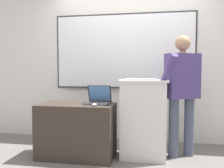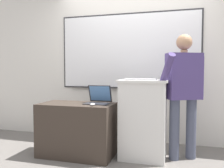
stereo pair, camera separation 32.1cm
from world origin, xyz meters
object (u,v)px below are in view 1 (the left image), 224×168
wireless_keyboard (142,79)px  computer_mouse_by_laptop (94,105)px  lectern_podium (143,119)px  side_desk (77,130)px  person_presenter (182,87)px  laptop (99,97)px

wireless_keyboard → computer_mouse_by_laptop: 0.69m
lectern_podium → side_desk: bearing=-171.7°
person_presenter → wireless_keyboard: 0.57m
person_presenter → wireless_keyboard: bearing=171.9°
computer_mouse_by_laptop → lectern_podium: bearing=24.0°
person_presenter → laptop: person_presenter is taller
lectern_podium → computer_mouse_by_laptop: size_ratio=10.43×
lectern_podium → computer_mouse_by_laptop: bearing=-156.0°
laptop → wireless_keyboard: 0.63m
wireless_keyboard → laptop: bearing=177.4°
side_desk → wireless_keyboard: size_ratio=2.51×
lectern_podium → person_presenter: person_presenter is taller
laptop → computer_mouse_by_laptop: laptop is taller
lectern_podium → person_presenter: 0.67m
lectern_podium → laptop: size_ratio=3.18×
laptop → wireless_keyboard: bearing=-2.6°
person_presenter → computer_mouse_by_laptop: person_presenter is taller
wireless_keyboard → computer_mouse_by_laptop: size_ratio=4.02×
person_presenter → computer_mouse_by_laptop: (-1.11, -0.40, -0.21)m
lectern_podium → wireless_keyboard: (-0.02, -0.05, 0.53)m
person_presenter → laptop: (-1.11, -0.16, -0.14)m
side_desk → laptop: size_ratio=3.07×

